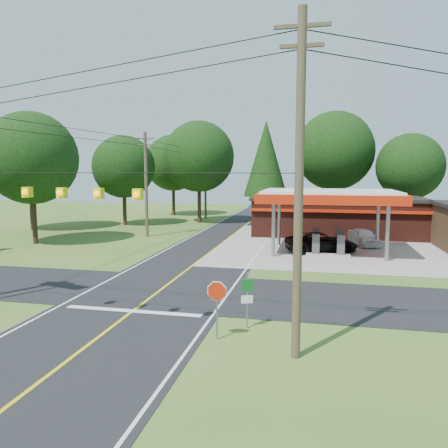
% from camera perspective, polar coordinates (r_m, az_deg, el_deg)
% --- Properties ---
extents(ground, '(120.00, 120.00, 0.00)m').
position_cam_1_polar(ground, '(23.88, -8.32, -8.58)').
color(ground, '#395C20').
rests_on(ground, ground).
extents(main_highway, '(8.00, 120.00, 0.02)m').
position_cam_1_polar(main_highway, '(23.88, -8.32, -8.56)').
color(main_highway, black).
rests_on(main_highway, ground).
extents(cross_road, '(70.00, 7.00, 0.02)m').
position_cam_1_polar(cross_road, '(23.87, -8.32, -8.55)').
color(cross_road, black).
rests_on(cross_road, ground).
extents(lane_center_yellow, '(0.15, 110.00, 0.00)m').
position_cam_1_polar(lane_center_yellow, '(23.87, -8.32, -8.52)').
color(lane_center_yellow, yellow).
rests_on(lane_center_yellow, main_highway).
extents(gas_canopy, '(10.60, 7.40, 4.88)m').
position_cam_1_polar(gas_canopy, '(34.62, 13.55, 3.30)').
color(gas_canopy, gray).
rests_on(gas_canopy, ground).
extents(convenience_store, '(16.40, 7.55, 3.80)m').
position_cam_1_polar(convenience_store, '(44.79, 14.43, 1.06)').
color(convenience_store, '#4C1D15').
rests_on(convenience_store, ground).
extents(utility_pole_near_right, '(1.80, 0.30, 11.50)m').
position_cam_1_polar(utility_pole_near_right, '(14.56, 9.77, 5.22)').
color(utility_pole_near_right, '#473828').
rests_on(utility_pole_near_right, ground).
extents(utility_pole_far_left, '(1.80, 0.30, 10.00)m').
position_cam_1_polar(utility_pole_far_left, '(42.70, -10.14, 5.31)').
color(utility_pole_far_left, '#473828').
rests_on(utility_pole_far_left, ground).
extents(utility_pole_north, '(0.30, 0.30, 9.50)m').
position_cam_1_polar(utility_pole_north, '(58.41, -2.44, 5.39)').
color(utility_pole_north, '#473828').
rests_on(utility_pole_north, ground).
extents(overhead_beacons, '(17.04, 2.04, 1.03)m').
position_cam_1_polar(overhead_beacons, '(18.00, -18.38, 6.10)').
color(overhead_beacons, black).
rests_on(overhead_beacons, ground).
extents(treeline_backdrop, '(70.27, 51.59, 13.30)m').
position_cam_1_polar(treeline_backdrop, '(46.14, 3.01, 8.37)').
color(treeline_backdrop, '#332316').
rests_on(treeline_backdrop, ground).
extents(suv_car, '(6.76, 6.76, 1.54)m').
position_cam_1_polar(suv_car, '(34.97, 12.57, -2.40)').
color(suv_car, black).
rests_on(suv_car, ground).
extents(sedan_car, '(5.26, 5.26, 1.45)m').
position_cam_1_polar(sedan_car, '(39.16, 17.79, -1.64)').
color(sedan_car, white).
rests_on(sedan_car, ground).
extents(octagonal_stop_sign, '(0.80, 0.10, 2.29)m').
position_cam_1_polar(octagonal_stop_sign, '(16.61, -0.94, -9.40)').
color(octagonal_stop_sign, gray).
rests_on(octagonal_stop_sign, ground).
extents(route_sign_post, '(0.46, 0.18, 2.34)m').
position_cam_1_polar(route_sign_post, '(17.84, 3.03, -9.23)').
color(route_sign_post, gray).
rests_on(route_sign_post, ground).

